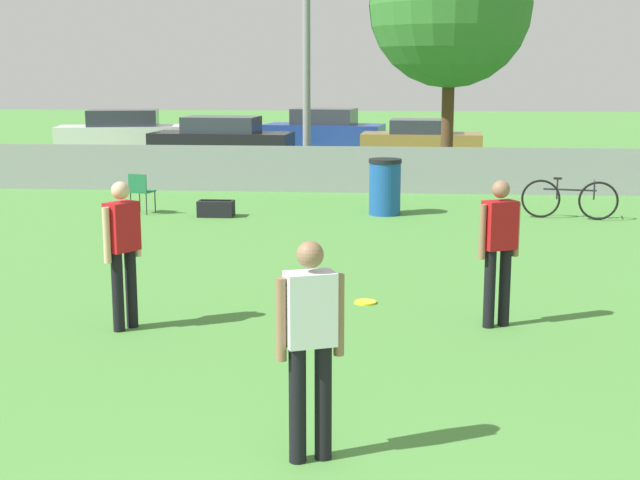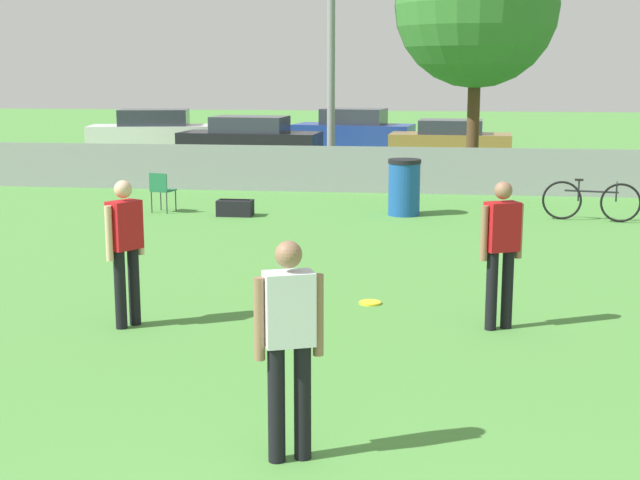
{
  "view_description": "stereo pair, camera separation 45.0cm",
  "coord_description": "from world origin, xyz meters",
  "px_view_note": "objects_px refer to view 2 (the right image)",
  "views": [
    {
      "loc": [
        0.35,
        -3.01,
        2.9
      ],
      "look_at": [
        -0.48,
        6.56,
        1.05
      ],
      "focal_mm": 50.0,
      "sensor_mm": 36.0,
      "label": 1
    },
    {
      "loc": [
        0.8,
        -2.96,
        2.9
      ],
      "look_at": [
        -0.48,
        6.56,
        1.05
      ],
      "focal_mm": 50.0,
      "sensor_mm": 36.0,
      "label": 2
    }
  ],
  "objects_px": {
    "trash_bin": "(404,187)",
    "parked_car_tan": "(450,139)",
    "parked_car_white": "(155,132)",
    "tree_near_pole": "(477,6)",
    "bicycle_sideline": "(591,201)",
    "player_thrower_red": "(501,246)",
    "gear_bag_sideline": "(235,208)",
    "player_defender_red": "(125,244)",
    "player_receiver_white": "(289,337)",
    "parked_car_blue": "(354,130)",
    "parked_car_dark": "(250,138)",
    "frisbee_disc": "(370,303)",
    "folding_chair_sideline": "(161,189)"
  },
  "relations": [
    {
      "from": "gear_bag_sideline",
      "to": "parked_car_tan",
      "type": "relative_size",
      "value": 0.18
    },
    {
      "from": "player_thrower_red",
      "to": "parked_car_dark",
      "type": "bearing_deg",
      "value": 83.54
    },
    {
      "from": "folding_chair_sideline",
      "to": "parked_car_dark",
      "type": "height_order",
      "value": "parked_car_dark"
    },
    {
      "from": "player_thrower_red",
      "to": "bicycle_sideline",
      "type": "xyz_separation_m",
      "value": [
        2.22,
        7.66,
        -0.57
      ]
    },
    {
      "from": "player_thrower_red",
      "to": "frisbee_disc",
      "type": "relative_size",
      "value": 6.02
    },
    {
      "from": "trash_bin",
      "to": "parked_car_white",
      "type": "distance_m",
      "value": 15.84
    },
    {
      "from": "parked_car_dark",
      "to": "frisbee_disc",
      "type": "bearing_deg",
      "value": -69.49
    },
    {
      "from": "player_receiver_white",
      "to": "parked_car_tan",
      "type": "height_order",
      "value": "player_receiver_white"
    },
    {
      "from": "frisbee_disc",
      "to": "gear_bag_sideline",
      "type": "xyz_separation_m",
      "value": [
        -3.21,
        6.43,
        0.15
      ]
    },
    {
      "from": "folding_chair_sideline",
      "to": "parked_car_blue",
      "type": "height_order",
      "value": "parked_car_blue"
    },
    {
      "from": "bicycle_sideline",
      "to": "parked_car_white",
      "type": "bearing_deg",
      "value": 145.21
    },
    {
      "from": "player_thrower_red",
      "to": "trash_bin",
      "type": "distance_m",
      "value": 8.0
    },
    {
      "from": "parked_car_white",
      "to": "tree_near_pole",
      "type": "bearing_deg",
      "value": -43.87
    },
    {
      "from": "bicycle_sideline",
      "to": "trash_bin",
      "type": "relative_size",
      "value": 1.62
    },
    {
      "from": "frisbee_disc",
      "to": "folding_chair_sideline",
      "type": "height_order",
      "value": "folding_chair_sideline"
    },
    {
      "from": "tree_near_pole",
      "to": "parked_car_dark",
      "type": "height_order",
      "value": "tree_near_pole"
    },
    {
      "from": "tree_near_pole",
      "to": "trash_bin",
      "type": "relative_size",
      "value": 5.82
    },
    {
      "from": "trash_bin",
      "to": "parked_car_tan",
      "type": "relative_size",
      "value": 0.28
    },
    {
      "from": "parked_car_tan",
      "to": "tree_near_pole",
      "type": "bearing_deg",
      "value": -82.32
    },
    {
      "from": "player_defender_red",
      "to": "player_thrower_red",
      "type": "height_order",
      "value": "same"
    },
    {
      "from": "frisbee_disc",
      "to": "gear_bag_sideline",
      "type": "bearing_deg",
      "value": 116.54
    },
    {
      "from": "tree_near_pole",
      "to": "player_thrower_red",
      "type": "relative_size",
      "value": 3.9
    },
    {
      "from": "player_thrower_red",
      "to": "frisbee_disc",
      "type": "bearing_deg",
      "value": 122.88
    },
    {
      "from": "trash_bin",
      "to": "gear_bag_sideline",
      "type": "height_order",
      "value": "trash_bin"
    },
    {
      "from": "frisbee_disc",
      "to": "player_defender_red",
      "type": "bearing_deg",
      "value": -152.91
    },
    {
      "from": "player_receiver_white",
      "to": "parked_car_blue",
      "type": "height_order",
      "value": "player_receiver_white"
    },
    {
      "from": "player_receiver_white",
      "to": "parked_car_white",
      "type": "relative_size",
      "value": 0.35
    },
    {
      "from": "tree_near_pole",
      "to": "gear_bag_sideline",
      "type": "relative_size",
      "value": 9.29
    },
    {
      "from": "player_defender_red",
      "to": "frisbee_disc",
      "type": "xyz_separation_m",
      "value": [
        2.67,
        1.36,
        -0.95
      ]
    },
    {
      "from": "player_receiver_white",
      "to": "bicycle_sideline",
      "type": "bearing_deg",
      "value": 48.94
    },
    {
      "from": "player_defender_red",
      "to": "player_receiver_white",
      "type": "xyz_separation_m",
      "value": [
        2.42,
        -3.25,
        0.0
      ]
    },
    {
      "from": "player_defender_red",
      "to": "bicycle_sideline",
      "type": "height_order",
      "value": "player_defender_red"
    },
    {
      "from": "folding_chair_sideline",
      "to": "parked_car_dark",
      "type": "xyz_separation_m",
      "value": [
        -0.5,
        11.02,
        0.18
      ]
    },
    {
      "from": "trash_bin",
      "to": "parked_car_tan",
      "type": "height_order",
      "value": "parked_car_tan"
    },
    {
      "from": "parked_car_blue",
      "to": "player_receiver_white",
      "type": "bearing_deg",
      "value": -77.39
    },
    {
      "from": "tree_near_pole",
      "to": "player_receiver_white",
      "type": "relative_size",
      "value": 3.9
    },
    {
      "from": "bicycle_sideline",
      "to": "parked_car_tan",
      "type": "distance_m",
      "value": 12.35
    },
    {
      "from": "player_receiver_white",
      "to": "gear_bag_sideline",
      "type": "xyz_separation_m",
      "value": [
        -2.97,
        11.04,
        -0.8
      ]
    },
    {
      "from": "folding_chair_sideline",
      "to": "bicycle_sideline",
      "type": "height_order",
      "value": "folding_chair_sideline"
    },
    {
      "from": "player_defender_red",
      "to": "parked_car_dark",
      "type": "bearing_deg",
      "value": 38.69
    },
    {
      "from": "player_defender_red",
      "to": "bicycle_sideline",
      "type": "relative_size",
      "value": 0.92
    },
    {
      "from": "player_receiver_white",
      "to": "gear_bag_sideline",
      "type": "height_order",
      "value": "player_receiver_white"
    },
    {
      "from": "parked_car_tan",
      "to": "parked_car_white",
      "type": "bearing_deg",
      "value": 177.83
    },
    {
      "from": "trash_bin",
      "to": "gear_bag_sideline",
      "type": "relative_size",
      "value": 1.6
    },
    {
      "from": "player_defender_red",
      "to": "parked_car_dark",
      "type": "xyz_separation_m",
      "value": [
        -2.63,
        19.02,
        -0.29
      ]
    },
    {
      "from": "trash_bin",
      "to": "parked_car_blue",
      "type": "relative_size",
      "value": 0.25
    },
    {
      "from": "parked_car_white",
      "to": "parked_car_blue",
      "type": "xyz_separation_m",
      "value": [
        6.92,
        1.61,
        -0.01
      ]
    },
    {
      "from": "player_thrower_red",
      "to": "parked_car_dark",
      "type": "relative_size",
      "value": 0.36
    },
    {
      "from": "parked_car_dark",
      "to": "parked_car_blue",
      "type": "xyz_separation_m",
      "value": [
        3.02,
        3.73,
        0.03
      ]
    },
    {
      "from": "player_receiver_white",
      "to": "parked_car_tan",
      "type": "xyz_separation_m",
      "value": [
        1.42,
        23.44,
        -0.33
      ]
    }
  ]
}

